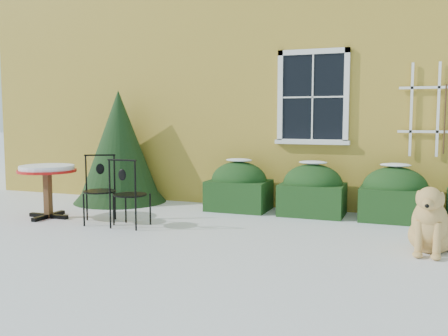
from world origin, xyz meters
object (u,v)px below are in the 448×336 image
at_px(dog, 430,226).
at_px(evergreen_shrub, 119,157).
at_px(patio_chair_far, 100,189).
at_px(bistro_table, 47,174).
at_px(patio_chair_near, 129,193).

bearing_deg(dog, evergreen_shrub, 169.00).
bearing_deg(patio_chair_far, evergreen_shrub, 83.00).
distance_m(evergreen_shrub, patio_chair_far, 1.94).
height_order(bistro_table, dog, bistro_table).
relative_size(patio_chair_near, dog, 1.11).
relative_size(evergreen_shrub, patio_chair_far, 2.04).
xyz_separation_m(evergreen_shrub, bistro_table, (-0.24, -1.77, -0.15)).
distance_m(evergreen_shrub, dog, 5.85).
xyz_separation_m(bistro_table, patio_chair_far, (0.98, 0.01, -0.19)).
distance_m(patio_chair_near, patio_chair_far, 0.63).
height_order(patio_chair_far, dog, patio_chair_far).
xyz_separation_m(bistro_table, patio_chair_near, (1.60, -0.14, -0.20)).
xyz_separation_m(patio_chair_far, dog, (4.75, -0.18, -0.18)).
bearing_deg(bistro_table, patio_chair_far, 0.86).
height_order(patio_chair_near, dog, patio_chair_near).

